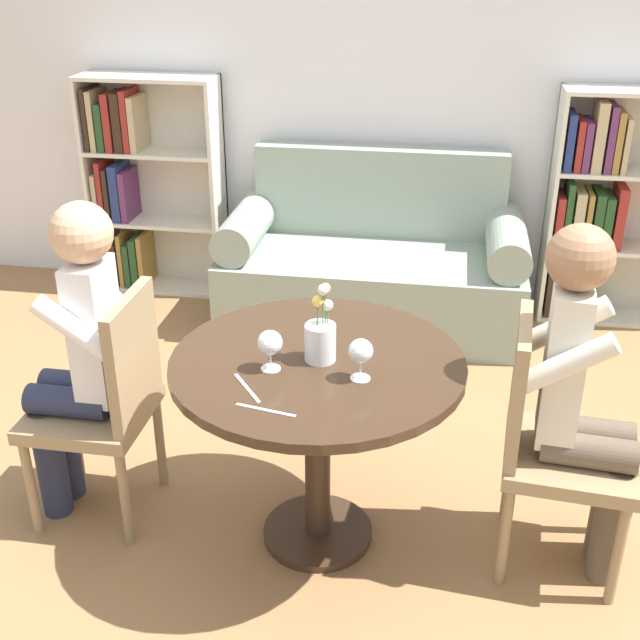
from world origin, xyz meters
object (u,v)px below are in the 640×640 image
at_px(bookshelf_right, 603,210).
at_px(wine_glass_left, 270,343).
at_px(wine_glass_right, 361,352).
at_px(chair_right, 549,437).
at_px(couch, 373,268).
at_px(chair_left, 107,398).
at_px(person_right, 584,398).
at_px(flower_vase, 321,336).
at_px(bookshelf_left, 141,185).
at_px(person_left, 78,355).

relative_size(bookshelf_right, wine_glass_left, 9.36).
xyz_separation_m(bookshelf_right, wine_glass_right, (-1.07, -2.23, 0.21)).
relative_size(chair_right, wine_glass_right, 6.51).
bearing_deg(couch, wine_glass_right, -85.54).
bearing_deg(chair_left, wine_glass_left, 79.86).
relative_size(couch, chair_left, 1.82).
height_order(couch, chair_right, couch).
bearing_deg(bookshelf_right, chair_left, -133.60).
xyz_separation_m(chair_left, chair_right, (1.54, 0.01, 0.00)).
height_order(chair_right, person_right, person_right).
xyz_separation_m(couch, flower_vase, (0.01, -1.86, 0.51)).
relative_size(bookshelf_right, wine_glass_right, 9.26).
bearing_deg(wine_glass_right, bookshelf_left, 125.32).
bearing_deg(wine_glass_left, bookshelf_right, 58.37).
relative_size(couch, person_left, 1.33).
distance_m(chair_left, flower_vase, 0.85).
height_order(chair_left, person_right, person_right).
relative_size(person_right, wine_glass_left, 9.06).
bearing_deg(bookshelf_right, chair_right, -102.31).
bearing_deg(wine_glass_left, chair_left, 169.52).
bearing_deg(person_right, bookshelf_right, -4.90).
xyz_separation_m(chair_left, wine_glass_left, (0.63, -0.12, 0.34)).
height_order(chair_left, person_left, person_left).
bearing_deg(person_right, couch, 30.06).
xyz_separation_m(couch, chair_left, (-0.77, -1.84, 0.18)).
xyz_separation_m(bookshelf_right, chair_right, (-0.46, -2.09, -0.13)).
distance_m(person_right, flower_vase, 0.86).
xyz_separation_m(wine_glass_left, wine_glass_right, (0.29, -0.01, 0.00)).
relative_size(bookshelf_left, wine_glass_right, 9.26).
height_order(couch, bookshelf_left, bookshelf_left).
bearing_deg(flower_vase, chair_right, 2.52).
distance_m(bookshelf_left, bookshelf_right, 2.66).
bearing_deg(wine_glass_left, wine_glass_right, -2.82).
height_order(couch, person_right, person_right).
height_order(chair_left, wine_glass_left, chair_left).
distance_m(bookshelf_right, chair_left, 2.90).
height_order(wine_glass_left, flower_vase, flower_vase).
height_order(wine_glass_right, flower_vase, flower_vase).
distance_m(bookshelf_right, flower_vase, 2.46).
xyz_separation_m(couch, person_left, (-0.86, -1.84, 0.35)).
relative_size(person_left, wine_glass_left, 8.97).
height_order(person_right, flower_vase, person_right).
relative_size(chair_right, person_right, 0.73).
distance_m(person_right, wine_glass_right, 0.74).
distance_m(bookshelf_right, chair_right, 2.15).
xyz_separation_m(person_right, wine_glass_right, (-0.71, -0.13, 0.17)).
relative_size(bookshelf_left, person_left, 1.04).
relative_size(chair_right, flower_vase, 3.34).
relative_size(couch, chair_right, 1.82).
distance_m(bookshelf_left, person_left, 2.18).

